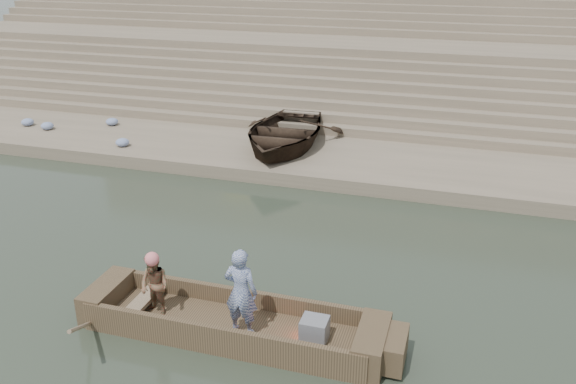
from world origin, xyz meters
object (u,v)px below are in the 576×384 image
at_px(television, 314,329).
at_px(standing_man, 241,292).
at_px(main_rowboat, 231,328).
at_px(beached_rowboat, 283,133).
at_px(rowing_man, 155,286).

bearing_deg(television, standing_man, -171.88).
bearing_deg(standing_man, main_rowboat, -29.89).
xyz_separation_m(standing_man, beached_rowboat, (-2.25, 9.55, -0.14)).
bearing_deg(beached_rowboat, television, -71.49).
xyz_separation_m(main_rowboat, television, (1.54, 0.00, 0.31)).
bearing_deg(rowing_man, beached_rowboat, 109.38).
xyz_separation_m(main_rowboat, standing_man, (0.29, -0.18, 0.93)).
relative_size(standing_man, television, 3.57).
xyz_separation_m(rowing_man, television, (2.97, 0.12, -0.41)).
bearing_deg(television, rowing_man, -177.65).
height_order(main_rowboat, television, television).
xyz_separation_m(main_rowboat, beached_rowboat, (-1.96, 9.37, 0.79)).
bearing_deg(beached_rowboat, main_rowboat, -80.17).
distance_m(main_rowboat, rowing_man, 1.60).
bearing_deg(main_rowboat, rowing_man, -175.10).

